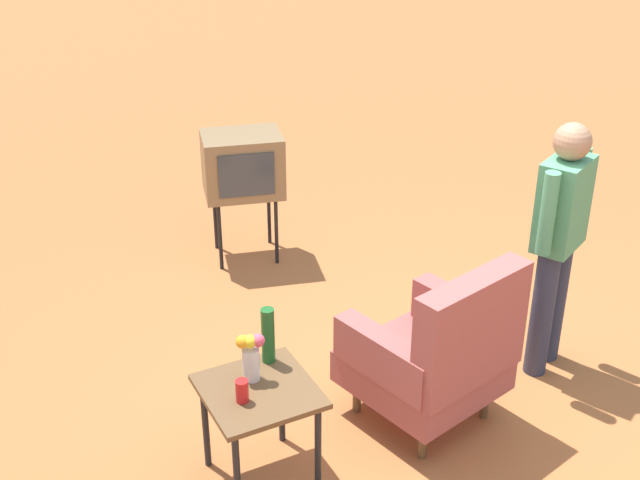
% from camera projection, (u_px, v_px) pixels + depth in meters
% --- Properties ---
extents(ground_plane, '(60.00, 60.00, 0.00)m').
position_uv_depth(ground_plane, '(440.00, 421.00, 4.92)').
color(ground_plane, '#AD6033').
extents(armchair, '(0.92, 0.94, 1.06)m').
position_uv_depth(armchair, '(438.00, 352.00, 4.69)').
color(armchair, brown).
rests_on(armchair, ground).
extents(side_table, '(0.56, 0.56, 0.59)m').
position_uv_depth(side_table, '(259.00, 402.00, 4.28)').
color(side_table, black).
rests_on(side_table, ground).
extents(tv_on_stand, '(0.69, 0.58, 1.03)m').
position_uv_depth(tv_on_stand, '(243.00, 165.00, 6.41)').
color(tv_on_stand, black).
rests_on(tv_on_stand, ground).
extents(person_standing, '(0.52, 0.36, 1.64)m').
position_uv_depth(person_standing, '(559.00, 235.00, 5.01)').
color(person_standing, '#2D3347').
rests_on(person_standing, ground).
extents(bottle_wine_green, '(0.07, 0.07, 0.32)m').
position_uv_depth(bottle_wine_green, '(268.00, 335.00, 4.39)').
color(bottle_wine_green, '#1E5623').
rests_on(bottle_wine_green, side_table).
extents(soda_can_red, '(0.07, 0.07, 0.12)m').
position_uv_depth(soda_can_red, '(242.00, 391.00, 4.13)').
color(soda_can_red, red).
rests_on(soda_can_red, side_table).
extents(flower_vase, '(0.14, 0.10, 0.27)m').
position_uv_depth(flower_vase, '(251.00, 355.00, 4.25)').
color(flower_vase, silver).
rests_on(flower_vase, side_table).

